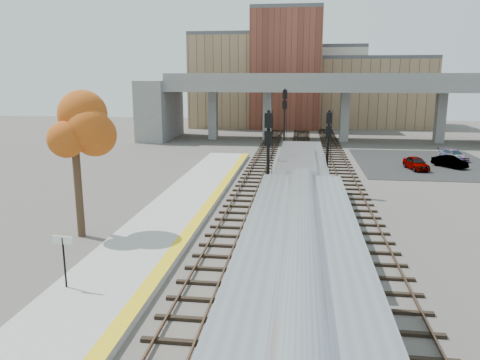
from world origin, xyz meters
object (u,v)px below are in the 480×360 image
(signal_mast_far, at_px, (284,121))
(car_c, at_px, (454,155))
(car_a, at_px, (416,163))
(signal_mast_near, at_px, (268,167))
(signal_mast_mid, at_px, (327,155))
(car_b, at_px, (450,162))
(locomotive, at_px, (301,189))
(tree, at_px, (74,127))

(signal_mast_far, relative_size, car_c, 1.92)
(car_a, bearing_deg, signal_mast_near, -136.96)
(signal_mast_mid, bearing_deg, car_a, 49.88)
(signal_mast_far, distance_m, car_b, 18.84)
(car_a, xyz_separation_m, car_c, (5.36, 6.10, -0.07))
(signal_mast_mid, bearing_deg, car_c, 49.45)
(signal_mast_near, relative_size, car_a, 1.86)
(signal_mast_near, bearing_deg, car_c, 52.50)
(locomotive, xyz_separation_m, car_b, (14.96, 20.64, -1.65))
(signal_mast_near, height_order, car_b, signal_mast_near)
(signal_mast_near, distance_m, signal_mast_far, 27.28)
(car_a, distance_m, car_b, 3.98)
(signal_mast_far, xyz_separation_m, car_b, (17.06, -7.27, -3.29))
(car_a, bearing_deg, signal_mast_far, 135.68)
(tree, relative_size, car_a, 2.26)
(car_c, bearing_deg, tree, -155.03)
(signal_mast_near, relative_size, tree, 0.82)
(signal_mast_near, height_order, signal_mast_mid, signal_mast_near)
(signal_mast_far, relative_size, car_b, 2.14)
(car_a, xyz_separation_m, car_b, (3.64, 1.62, -0.05))
(signal_mast_far, relative_size, car_a, 2.03)
(signal_mast_near, xyz_separation_m, car_c, (18.79, 24.49, -2.87))
(signal_mast_near, bearing_deg, car_a, 53.86)
(signal_mast_far, bearing_deg, tree, -108.18)
(signal_mast_mid, height_order, car_c, signal_mast_mid)
(locomotive, distance_m, tree, 13.78)
(signal_mast_mid, distance_m, car_b, 18.31)
(signal_mast_mid, bearing_deg, car_b, 44.38)
(signal_mast_near, distance_m, car_c, 31.00)
(signal_mast_far, bearing_deg, car_b, -23.07)
(locomotive, height_order, signal_mast_near, signal_mast_near)
(locomotive, xyz_separation_m, signal_mast_mid, (2.00, 7.95, 0.88))
(locomotive, xyz_separation_m, signal_mast_near, (-2.10, 0.63, 1.21))
(car_b, bearing_deg, car_a, 166.04)
(locomotive, relative_size, signal_mast_mid, 2.91)
(signal_mast_near, bearing_deg, tree, -156.34)
(signal_mast_far, distance_m, car_a, 16.42)
(locomotive, relative_size, car_a, 5.04)
(car_a, bearing_deg, locomotive, -131.60)
(signal_mast_near, distance_m, tree, 11.77)
(tree, bearing_deg, signal_mast_mid, 39.26)
(car_b, bearing_deg, signal_mast_near, -168.42)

